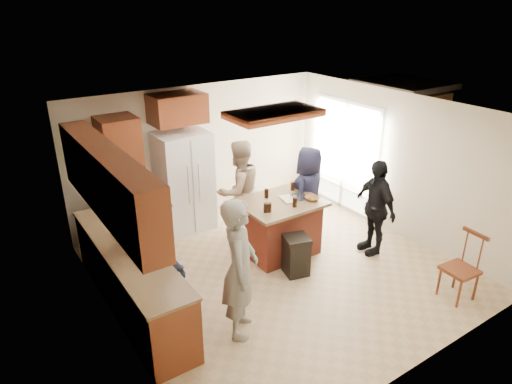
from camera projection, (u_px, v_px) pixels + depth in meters
room_shell at (392, 144)px, 10.27m from camera, size 8.00×5.20×5.00m
person_front_left at (240, 269)px, 5.49m from camera, size 0.79×0.83×1.84m
person_behind_left at (239, 191)px, 7.76m from camera, size 0.90×0.60×1.77m
person_behind_right at (308, 193)px, 7.82m from camera, size 0.95×0.80×1.64m
person_side_right at (375, 207)px, 7.36m from camera, size 0.66×1.02×1.60m
person_counter at (153, 248)px, 6.15m from camera, size 0.83×1.16×1.64m
left_cabinetry at (123, 247)px, 5.90m from camera, size 0.64×3.00×2.30m
back_wall_units at (137, 163)px, 7.57m from camera, size 1.80×0.60×2.45m
refrigerator at (184, 182)px, 8.10m from camera, size 0.90×0.76×1.80m
kitchen_island at (280, 226)px, 7.44m from camera, size 1.28×1.03×0.93m
island_items at (293, 199)px, 7.25m from camera, size 1.03×0.65×0.15m
trash_bin at (296, 255)px, 6.92m from camera, size 0.45×0.45×0.63m
spindle_chair at (461, 269)px, 6.32m from camera, size 0.45×0.45×0.99m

